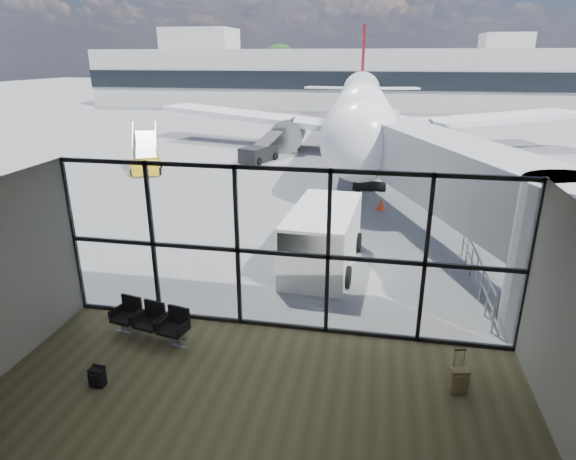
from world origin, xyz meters
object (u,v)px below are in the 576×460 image
(service_van, at_px, (322,238))
(belt_loader, at_px, (260,152))
(airliner, at_px, (361,107))
(seating_row, at_px, (152,319))
(mobile_stairs, at_px, (147,163))
(suitcase, at_px, (459,381))
(backpack, at_px, (97,377))

(service_van, xyz_separation_m, belt_loader, (-6.60, 17.39, -0.46))
(airliner, bearing_deg, seating_row, -99.81)
(belt_loader, bearing_deg, service_van, -49.86)
(seating_row, relative_size, mobile_stairs, 0.60)
(suitcase, xyz_separation_m, mobile_stairs, (-16.72, 18.93, 0.26))
(backpack, height_order, mobile_stairs, mobile_stairs)
(seating_row, xyz_separation_m, belt_loader, (-2.77, 22.78, 0.08))
(seating_row, bearing_deg, backpack, -86.54)
(suitcase, height_order, airliner, airliner)
(seating_row, distance_m, backpack, 2.18)
(backpack, relative_size, mobile_stairs, 0.13)
(seating_row, height_order, belt_loader, belt_loader)
(backpack, bearing_deg, belt_loader, 99.02)
(suitcase, distance_m, airliner, 31.81)
(mobile_stairs, bearing_deg, airliner, 20.71)
(backpack, distance_m, belt_loader, 25.04)
(seating_row, xyz_separation_m, backpack, (-0.32, -2.13, -0.31))
(suitcase, relative_size, service_van, 0.21)
(seating_row, bearing_deg, service_van, 66.66)
(airliner, xyz_separation_m, mobile_stairs, (-12.98, -12.53, -2.58))
(service_van, bearing_deg, belt_loader, 114.06)
(airliner, distance_m, service_van, 25.32)
(seating_row, height_order, suitcase, suitcase)
(seating_row, relative_size, airliner, 0.06)
(seating_row, distance_m, suitcase, 7.67)
(suitcase, relative_size, mobile_stairs, 0.28)
(belt_loader, bearing_deg, backpack, -65.04)
(airliner, height_order, service_van, airliner)
(suitcase, bearing_deg, airliner, 83.91)
(service_van, bearing_deg, seating_row, -122.12)
(backpack, height_order, service_van, service_van)
(seating_row, xyz_separation_m, mobile_stairs, (-9.09, 18.09, 0.03))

